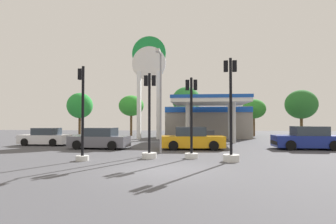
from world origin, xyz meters
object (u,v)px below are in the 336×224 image
object	(u,v)px
car_0	(307,139)
tree_3	(254,109)
car_1	(45,137)
tree_1	(131,106)
station_pole_sign	(149,74)
tree_2	(186,100)
traffic_signal_2	(82,128)
tree_0	(80,106)
car_3	(192,139)
corner_streetlamp	(160,92)
traffic_signal_3	(231,129)
car_2	(100,139)
traffic_signal_1	(149,130)
traffic_signal_0	(191,128)
tree_4	(301,104)

from	to	relation	value
car_0	tree_3	bearing A→B (deg)	91.48
car_1	tree_1	xyz separation A→B (m)	(3.66, 14.84, 3.42)
station_pole_sign	tree_2	bearing A→B (deg)	62.86
traffic_signal_2	tree_0	size ratio (longest dim) A/B	0.78
car_3	corner_streetlamp	distance (m)	4.74
station_pole_sign	car_0	size ratio (longest dim) A/B	2.50
traffic_signal_3	car_0	bearing A→B (deg)	46.64
car_2	traffic_signal_1	size ratio (longest dim) A/B	0.94
traffic_signal_3	tree_0	xyz separation A→B (m)	(-19.28, 25.20, 2.68)
tree_2	station_pole_sign	bearing A→B (deg)	-117.14
station_pole_sign	tree_0	bearing A→B (deg)	142.56
traffic_signal_2	traffic_signal_0	bearing A→B (deg)	15.31
car_2	corner_streetlamp	size ratio (longest dim) A/B	0.69
car_3	tree_2	distance (m)	18.24
car_2	tree_3	world-z (taller)	tree_3
traffic_signal_1	tree_3	xyz separation A→B (m)	(10.01, 22.22, 2.07)
station_pole_sign	tree_0	distance (m)	15.66
car_1	tree_4	size ratio (longest dim) A/B	0.67
car_1	tree_2	world-z (taller)	tree_2
traffic_signal_2	tree_2	xyz separation A→B (m)	(4.35, 23.93, 3.16)
station_pole_sign	traffic_signal_0	xyz separation A→B (m)	(5.07, -14.89, -5.59)
car_1	car_3	xyz separation A→B (m)	(12.28, -1.90, 0.07)
traffic_signal_1	tree_3	world-z (taller)	tree_3
tree_4	car_3	bearing A→B (deg)	-127.91
car_3	car_1	bearing A→B (deg)	171.23
car_0	tree_2	size ratio (longest dim) A/B	0.69
car_1	tree_0	distance (m)	18.70
car_0	traffic_signal_0	size ratio (longest dim) A/B	1.05
station_pole_sign	car_1	distance (m)	12.87
car_3	traffic_signal_1	distance (m)	5.50
traffic_signal_2	tree_3	xyz separation A→B (m)	(13.29, 23.45, 1.90)
corner_streetlamp	tree_4	bearing A→B (deg)	52.86
tree_1	car_3	bearing A→B (deg)	-62.74
car_0	tree_2	xyz separation A→B (m)	(-9.37, 16.86, 4.11)
station_pole_sign	tree_0	world-z (taller)	station_pole_sign
corner_streetlamp	car_2	bearing A→B (deg)	150.42
car_3	tree_0	distance (m)	26.31
car_1	traffic_signal_2	xyz separation A→B (m)	(6.77, -8.10, 1.04)
car_2	traffic_signal_1	world-z (taller)	traffic_signal_1
car_1	tree_0	world-z (taller)	tree_0
station_pole_sign	tree_2	size ratio (longest dim) A/B	1.72
car_3	corner_streetlamp	world-z (taller)	corner_streetlamp
car_2	traffic_signal_1	distance (m)	6.58
car_1	tree_1	size ratio (longest dim) A/B	0.75
traffic_signal_3	tree_2	xyz separation A→B (m)	(-3.22, 23.37, 3.23)
traffic_signal_0	traffic_signal_2	bearing A→B (deg)	-164.69
tree_2	car_1	bearing A→B (deg)	-125.09
car_1	traffic_signal_1	bearing A→B (deg)	-34.32
car_1	car_3	distance (m)	12.43
corner_streetlamp	station_pole_sign	bearing A→B (deg)	103.21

